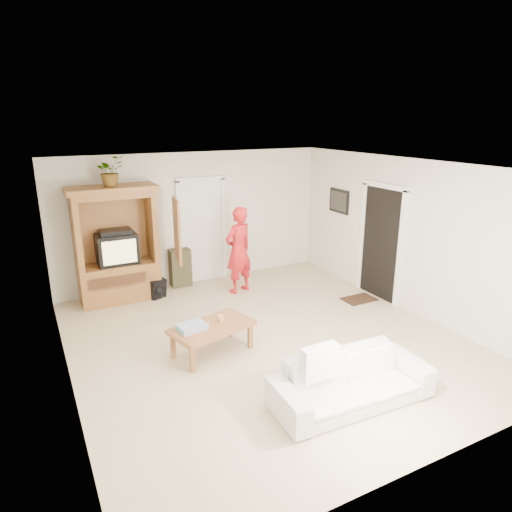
{
  "coord_description": "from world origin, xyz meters",
  "views": [
    {
      "loc": [
        -3.01,
        -5.47,
        3.25
      ],
      "look_at": [
        0.15,
        0.6,
        1.15
      ],
      "focal_mm": 32.0,
      "sensor_mm": 36.0,
      "label": 1
    }
  ],
  "objects_px": {
    "coffee_table": "(212,329)",
    "armoire": "(118,252)",
    "man": "(239,250)",
    "sofa": "(352,381)"
  },
  "relations": [
    {
      "from": "sofa",
      "to": "coffee_table",
      "type": "height_order",
      "value": "sofa"
    },
    {
      "from": "sofa",
      "to": "armoire",
      "type": "bearing_deg",
      "value": 113.25
    },
    {
      "from": "coffee_table",
      "to": "armoire",
      "type": "bearing_deg",
      "value": 90.7
    },
    {
      "from": "man",
      "to": "coffee_table",
      "type": "xyz_separation_m",
      "value": [
        -1.37,
        -2.0,
        -0.46
      ]
    },
    {
      "from": "armoire",
      "to": "man",
      "type": "bearing_deg",
      "value": -17.23
    },
    {
      "from": "sofa",
      "to": "coffee_table",
      "type": "bearing_deg",
      "value": 120.71
    },
    {
      "from": "man",
      "to": "sofa",
      "type": "xyz_separation_m",
      "value": [
        -0.37,
        -3.85,
        -0.55
      ]
    },
    {
      "from": "armoire",
      "to": "man",
      "type": "height_order",
      "value": "armoire"
    },
    {
      "from": "armoire",
      "to": "coffee_table",
      "type": "relative_size",
      "value": 1.65
    },
    {
      "from": "armoire",
      "to": "man",
      "type": "relative_size",
      "value": 1.26
    }
  ]
}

